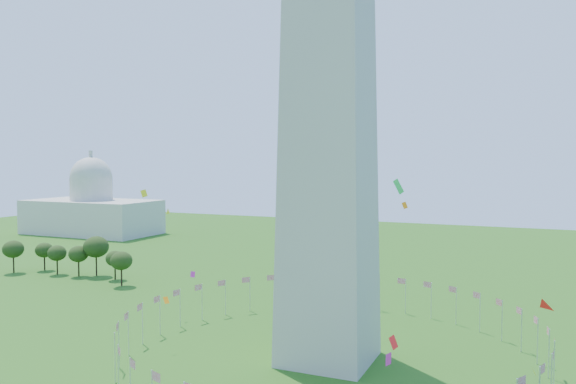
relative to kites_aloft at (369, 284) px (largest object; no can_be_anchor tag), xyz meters
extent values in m
cylinder|color=silver|center=(25.17, 24.90, -16.89)|extent=(0.24, 0.24, 9.00)
cylinder|color=silver|center=(24.56, 31.84, -16.89)|extent=(0.24, 0.24, 9.00)
cylinder|color=silver|center=(22.75, 38.58, -16.89)|extent=(0.24, 0.24, 9.00)
cylinder|color=silver|center=(19.81, 44.90, -16.89)|extent=(0.24, 0.24, 9.00)
cylinder|color=silver|center=(15.81, 50.61, -16.89)|extent=(0.24, 0.24, 9.00)
cylinder|color=silver|center=(10.88, 55.54, -16.89)|extent=(0.24, 0.24, 9.00)
cylinder|color=silver|center=(5.17, 59.54, -16.89)|extent=(0.24, 0.24, 9.00)
cylinder|color=silver|center=(-1.15, 62.48, -16.89)|extent=(0.24, 0.24, 9.00)
cylinder|color=silver|center=(-7.89, 64.29, -16.89)|extent=(0.24, 0.24, 9.00)
cylinder|color=silver|center=(-14.83, 64.90, -16.89)|extent=(0.24, 0.24, 9.00)
cylinder|color=silver|center=(-21.78, 64.29, -16.89)|extent=(0.24, 0.24, 9.00)
cylinder|color=silver|center=(-28.52, 62.48, -16.89)|extent=(0.24, 0.24, 9.00)
cylinder|color=silver|center=(-34.83, 59.54, -16.89)|extent=(0.24, 0.24, 9.00)
cylinder|color=silver|center=(-40.55, 55.54, -16.89)|extent=(0.24, 0.24, 9.00)
cylinder|color=silver|center=(-45.48, 50.61, -16.89)|extent=(0.24, 0.24, 9.00)
cylinder|color=silver|center=(-49.48, 44.90, -16.89)|extent=(0.24, 0.24, 9.00)
cylinder|color=silver|center=(-52.42, 38.58, -16.89)|extent=(0.24, 0.24, 9.00)
cylinder|color=silver|center=(-54.23, 31.84, -16.89)|extent=(0.24, 0.24, 9.00)
cylinder|color=silver|center=(-54.83, 24.90, -16.89)|extent=(0.24, 0.24, 9.00)
cylinder|color=silver|center=(-54.23, 17.95, -16.89)|extent=(0.24, 0.24, 9.00)
cylinder|color=silver|center=(-52.42, 11.22, -16.89)|extent=(0.24, 0.24, 9.00)
cylinder|color=silver|center=(-49.48, 4.90, -16.89)|extent=(0.24, 0.24, 9.00)
cylinder|color=silver|center=(-45.48, -0.81, -16.89)|extent=(0.24, 0.24, 9.00)
cylinder|color=silver|center=(-40.55, -5.74, -16.89)|extent=(0.24, 0.24, 9.00)
cylinder|color=silver|center=(24.56, 17.95, -16.89)|extent=(0.24, 0.24, 9.00)
plane|color=red|center=(22.95, -1.21, -0.38)|extent=(1.76, 2.34, 2.16)
plane|color=yellow|center=(-36.13, -4.11, 12.43)|extent=(0.56, 1.33, 1.43)
plane|color=yellow|center=(-64.23, 41.46, 4.62)|extent=(0.15, 1.89, 1.89)
plane|color=#CC2699|center=(-35.87, 9.36, -3.23)|extent=(0.90, 1.00, 1.27)
plane|color=green|center=(6.26, -9.81, 14.57)|extent=(1.90, 1.24, 2.03)
plane|color=orange|center=(0.78, 20.31, 9.90)|extent=(1.26, 0.83, 1.36)
plane|color=red|center=(9.61, -26.54, 0.85)|extent=(0.61, 1.25, 1.26)
plane|color=yellow|center=(21.88, -0.59, -9.21)|extent=(0.84, 1.41, 1.36)
plane|color=#CC2699|center=(1.62, 5.64, -12.53)|extent=(1.30, 1.49, 1.96)
plane|color=orange|center=(-47.75, 17.51, -11.11)|extent=(1.01, 1.52, 1.40)
ellipsoid|color=#2C4818|center=(-144.05, 61.97, -15.84)|extent=(7.11, 7.11, 11.11)
ellipsoid|color=#2C4818|center=(-137.68, 69.57, -16.54)|extent=(6.21, 6.21, 9.71)
ellipsoid|color=#2C4818|center=(-127.93, 65.96, -16.45)|extent=(6.33, 6.33, 9.89)
ellipsoid|color=#2C4818|center=(-118.86, 66.51, -16.31)|extent=(6.51, 6.51, 10.17)
ellipsoid|color=#2C4818|center=(-113.72, 69.30, -14.75)|extent=(8.50, 8.50, 13.28)
ellipsoid|color=#2C4818|center=(-103.84, 67.11, -16.73)|extent=(5.97, 5.97, 9.33)
ellipsoid|color=#2C4818|center=(-95.65, 60.52, -16.07)|extent=(6.80, 6.80, 10.63)
camera|label=1|loc=(21.06, -77.35, 17.70)|focal=35.00mm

